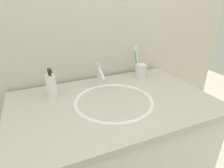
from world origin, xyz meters
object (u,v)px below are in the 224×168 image
faucet (100,75)px  toothbrush_green (136,59)px  toothbrush_cup (141,71)px  soap_dispenser (52,86)px  toothbrush_white (137,59)px

faucet → toothbrush_green: (0.30, 0.09, 0.04)m
toothbrush_green → toothbrush_cup: bearing=-68.3°
toothbrush_green → soap_dispenser: size_ratio=1.17×
toothbrush_green → toothbrush_white: bearing=-94.6°
toothbrush_cup → toothbrush_white: 0.08m
toothbrush_green → toothbrush_white: (-0.00, -0.03, 0.01)m
faucet → toothbrush_green: 0.31m
toothbrush_green → soap_dispenser: 0.60m
toothbrush_cup → toothbrush_white: (-0.02, 0.02, 0.08)m
faucet → toothbrush_green: size_ratio=0.71×
faucet → toothbrush_white: size_ratio=0.67×
faucet → toothbrush_cup: bearing=7.5°
soap_dispenser → toothbrush_cup: bearing=6.1°
toothbrush_white → faucet: bearing=-168.2°
faucet → toothbrush_cup: (0.31, 0.04, -0.03)m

